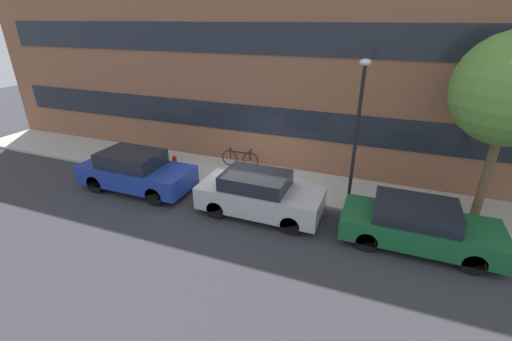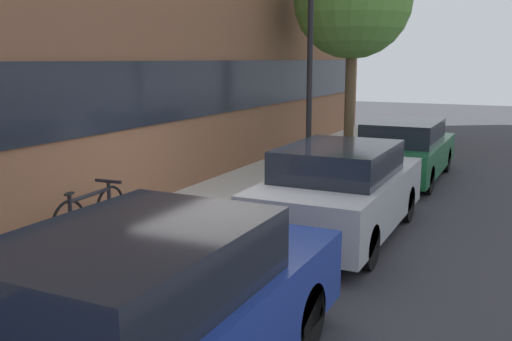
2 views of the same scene
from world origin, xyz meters
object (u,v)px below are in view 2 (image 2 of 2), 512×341
Objects in this scene: parked_car_green at (404,150)px; lamp_post at (310,40)px; bicycle at (91,212)px; fire_hydrant at (62,284)px; parked_car_silver at (341,191)px; parked_car_blue at (147,319)px.

lamp_post is at bearing 143.36° from parked_car_green.
fire_hydrant is at bearing -147.88° from bicycle.
parked_car_silver is 3.71m from lamp_post.
parked_car_blue is 4.71m from parked_car_silver.
bicycle is (-1.97, 2.99, -0.20)m from parked_car_silver.
parked_car_silver is at bearing 0.00° from parked_car_blue.
parked_car_silver is 0.96× the size of parked_car_green.
bicycle reaches higher than fire_hydrant.
lamp_post is (4.53, -1.51, 2.44)m from bicycle.
lamp_post is at bearing 29.90° from parked_car_silver.
parked_car_silver is 4.54m from parked_car_green.
bicycle is at bearing 47.45° from parked_car_blue.
parked_car_green is at bearing -0.00° from parked_car_blue.
parked_car_silver is at bearing -150.10° from lamp_post.
parked_car_green is at bearing -36.64° from lamp_post.
bicycle is (-6.51, 2.99, -0.15)m from parked_car_green.
parked_car_silver reaches higher than parked_car_green.
fire_hydrant is (-4.07, 1.47, -0.20)m from parked_car_silver.
fire_hydrant is (-8.61, 1.47, -0.16)m from parked_car_green.
lamp_post reaches higher than fire_hydrant.
parked_car_blue reaches higher than parked_car_green.
parked_car_green is at bearing -0.00° from parked_car_silver.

